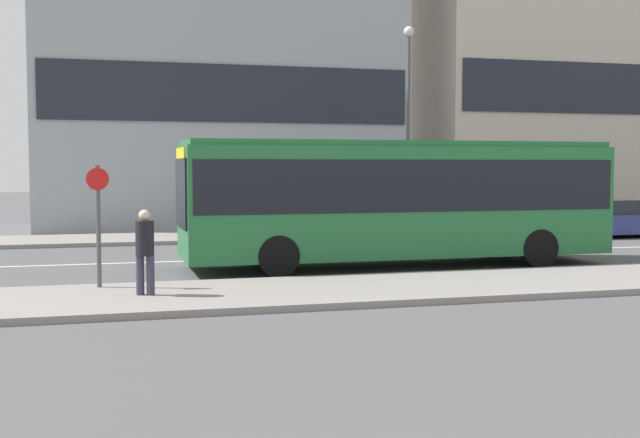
{
  "coord_description": "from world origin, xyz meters",
  "views": [
    {
      "loc": [
        -4.55,
        -21.33,
        2.53
      ],
      "look_at": [
        0.71,
        -2.16,
        1.21
      ],
      "focal_mm": 45.0,
      "sensor_mm": 36.0,
      "label": 1
    }
  ],
  "objects_px": {
    "city_bus": "(397,195)",
    "parked_car_0": "(610,219)",
    "street_lamp": "(408,109)",
    "bus_stop_sign": "(98,216)",
    "pedestrian_near_stop": "(145,247)"
  },
  "relations": [
    {
      "from": "city_bus",
      "to": "pedestrian_near_stop",
      "type": "distance_m",
      "value": 7.46
    },
    {
      "from": "city_bus",
      "to": "parked_car_0",
      "type": "relative_size",
      "value": 2.47
    },
    {
      "from": "pedestrian_near_stop",
      "to": "bus_stop_sign",
      "type": "distance_m",
      "value": 1.56
    },
    {
      "from": "city_bus",
      "to": "street_lamp",
      "type": "relative_size",
      "value": 1.49
    },
    {
      "from": "parked_car_0",
      "to": "bus_stop_sign",
      "type": "distance_m",
      "value": 19.39
    },
    {
      "from": "street_lamp",
      "to": "pedestrian_near_stop",
      "type": "bearing_deg",
      "value": -130.77
    },
    {
      "from": "city_bus",
      "to": "street_lamp",
      "type": "height_order",
      "value": "street_lamp"
    },
    {
      "from": "city_bus",
      "to": "parked_car_0",
      "type": "bearing_deg",
      "value": 24.25
    },
    {
      "from": "parked_car_0",
      "to": "bus_stop_sign",
      "type": "bearing_deg",
      "value": -154.63
    },
    {
      "from": "bus_stop_sign",
      "to": "parked_car_0",
      "type": "bearing_deg",
      "value": 25.37
    },
    {
      "from": "city_bus",
      "to": "parked_car_0",
      "type": "distance_m",
      "value": 11.83
    },
    {
      "from": "parked_car_0",
      "to": "street_lamp",
      "type": "bearing_deg",
      "value": 166.72
    },
    {
      "from": "bus_stop_sign",
      "to": "street_lamp",
      "type": "height_order",
      "value": "street_lamp"
    },
    {
      "from": "city_bus",
      "to": "street_lamp",
      "type": "bearing_deg",
      "value": 61.44
    },
    {
      "from": "city_bus",
      "to": "pedestrian_near_stop",
      "type": "bearing_deg",
      "value": -154.62
    }
  ]
}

